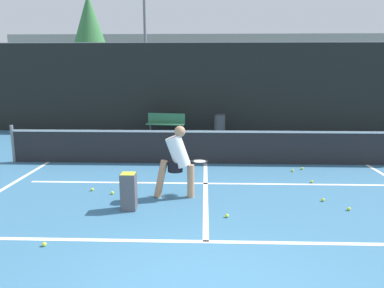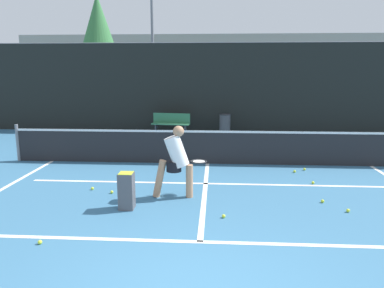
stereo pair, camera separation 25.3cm
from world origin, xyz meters
name	(u,v)px [view 2 (the right image)]	position (x,y,z in m)	size (l,w,h in m)	color
court_baseline_near	(200,242)	(0.00, 1.69, 0.00)	(11.00, 0.10, 0.01)	white
court_service_line	(206,183)	(0.00, 4.71, 0.00)	(8.25, 0.10, 0.01)	white
court_center_mark	(205,191)	(0.00, 4.15, 0.00)	(0.10, 4.91, 0.01)	white
court_sideline_left	(6,187)	(-4.51, 4.15, 0.00)	(0.10, 5.91, 0.01)	white
net	(208,146)	(0.00, 6.60, 0.51)	(11.09, 0.09, 1.07)	slate
fence_back	(211,88)	(0.00, 12.23, 1.85)	(24.00, 0.06, 3.72)	black
player_practicing	(176,159)	(-0.58, 3.75, 0.81)	(1.13, 0.60, 1.51)	tan
tennis_ball_scattered_0	(304,169)	(2.57, 6.04, 0.03)	(0.07, 0.07, 0.07)	#D1E033
tennis_ball_scattered_2	(112,192)	(-1.99, 3.87, 0.03)	(0.07, 0.07, 0.07)	#D1E033
tennis_ball_scattered_3	(295,171)	(2.27, 5.80, 0.03)	(0.07, 0.07, 0.07)	#D1E033
tennis_ball_scattered_4	(40,242)	(-2.43, 1.46, 0.03)	(0.07, 0.07, 0.07)	#D1E033
tennis_ball_scattered_5	(323,201)	(2.37, 3.59, 0.03)	(0.07, 0.07, 0.07)	#D1E033
tennis_ball_scattered_6	(92,188)	(-2.49, 4.08, 0.03)	(0.07, 0.07, 0.07)	#D1E033
tennis_ball_scattered_7	(313,183)	(2.50, 4.84, 0.03)	(0.07, 0.07, 0.07)	#D1E033
tennis_ball_scattered_8	(224,216)	(0.38, 2.68, 0.03)	(0.07, 0.07, 0.07)	#D1E033
tennis_ball_scattered_9	(348,211)	(2.70, 3.10, 0.03)	(0.07, 0.07, 0.07)	#D1E033
ball_hopper	(126,190)	(-1.46, 3.02, 0.37)	(0.28, 0.28, 0.71)	#4C4C51
courtside_bench	(171,123)	(-1.61, 11.35, 0.47)	(1.58, 0.60, 0.86)	#33724C
trash_bin	(225,124)	(0.59, 11.46, 0.43)	(0.47, 0.47, 0.85)	#3F3F42
parked_car	(271,108)	(3.09, 16.21, 0.64)	(1.87, 4.28, 1.50)	silver
floodlight_mast	(152,15)	(-3.37, 17.73, 5.56)	(1.10, 0.24, 8.79)	slate
tree_west	(98,28)	(-7.69, 21.76, 5.29)	(2.82, 2.82, 7.51)	brown
building_far	(214,67)	(0.00, 32.06, 2.86)	(36.00, 2.40, 5.73)	gray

